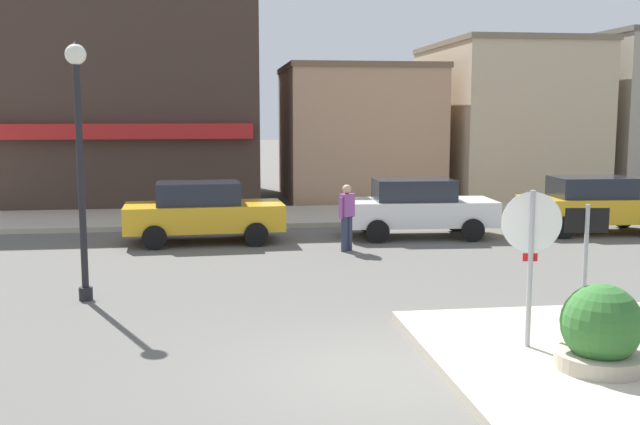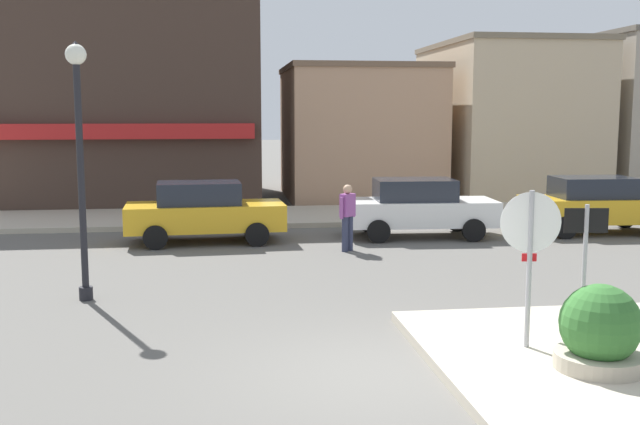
{
  "view_description": "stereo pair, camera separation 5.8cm",
  "coord_description": "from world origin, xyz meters",
  "px_view_note": "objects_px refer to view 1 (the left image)",
  "views": [
    {
      "loc": [
        -2.15,
        -8.98,
        3.34
      ],
      "look_at": [
        -0.3,
        4.5,
        1.5
      ],
      "focal_mm": 42.0,
      "sensor_mm": 36.0,
      "label": 1
    },
    {
      "loc": [
        -2.1,
        -8.99,
        3.34
      ],
      "look_at": [
        -0.3,
        4.5,
        1.5
      ],
      "focal_mm": 42.0,
      "sensor_mm": 36.0,
      "label": 2
    }
  ],
  "objects_px": {
    "stop_sign": "(531,248)",
    "one_way_sign": "(585,260)",
    "parked_car_nearest": "(203,211)",
    "lamp_post": "(79,134)",
    "parked_car_second": "(417,207)",
    "parked_car_third": "(595,204)",
    "planter": "(601,336)",
    "pedestrian_crossing_near": "(347,215)"
  },
  "relations": [
    {
      "from": "stop_sign",
      "to": "one_way_sign",
      "type": "height_order",
      "value": "stop_sign"
    },
    {
      "from": "stop_sign",
      "to": "parked_car_nearest",
      "type": "height_order",
      "value": "stop_sign"
    },
    {
      "from": "one_way_sign",
      "to": "lamp_post",
      "type": "xyz_separation_m",
      "value": [
        -7.31,
        4.05,
        1.63
      ]
    },
    {
      "from": "parked_car_nearest",
      "to": "parked_car_second",
      "type": "bearing_deg",
      "value": 0.72
    },
    {
      "from": "parked_car_third",
      "to": "one_way_sign",
      "type": "bearing_deg",
      "value": -118.6
    },
    {
      "from": "stop_sign",
      "to": "parked_car_second",
      "type": "height_order",
      "value": "stop_sign"
    },
    {
      "from": "planter",
      "to": "parked_car_nearest",
      "type": "relative_size",
      "value": 0.3
    },
    {
      "from": "parked_car_nearest",
      "to": "parked_car_second",
      "type": "xyz_separation_m",
      "value": [
        5.67,
        0.07,
        0.0
      ]
    },
    {
      "from": "one_way_sign",
      "to": "planter",
      "type": "relative_size",
      "value": 1.71
    },
    {
      "from": "pedestrian_crossing_near",
      "to": "parked_car_second",
      "type": "bearing_deg",
      "value": 38.53
    },
    {
      "from": "lamp_post",
      "to": "stop_sign",
      "type": "bearing_deg",
      "value": -31.71
    },
    {
      "from": "parked_car_nearest",
      "to": "one_way_sign",
      "type": "bearing_deg",
      "value": -61.44
    },
    {
      "from": "parked_car_nearest",
      "to": "pedestrian_crossing_near",
      "type": "xyz_separation_m",
      "value": [
        3.45,
        -1.7,
        0.06
      ]
    },
    {
      "from": "stop_sign",
      "to": "lamp_post",
      "type": "relative_size",
      "value": 0.51
    },
    {
      "from": "pedestrian_crossing_near",
      "to": "planter",
      "type": "bearing_deg",
      "value": -79.73
    },
    {
      "from": "parked_car_nearest",
      "to": "parked_car_third",
      "type": "distance_m",
      "value": 10.69
    },
    {
      "from": "parked_car_nearest",
      "to": "parked_car_third",
      "type": "height_order",
      "value": "same"
    },
    {
      "from": "parked_car_third",
      "to": "pedestrian_crossing_near",
      "type": "bearing_deg",
      "value": -166.54
    },
    {
      "from": "stop_sign",
      "to": "lamp_post",
      "type": "distance_m",
      "value": 7.81
    },
    {
      "from": "stop_sign",
      "to": "parked_car_nearest",
      "type": "xyz_separation_m",
      "value": [
        -4.55,
        9.78,
        -0.71
      ]
    },
    {
      "from": "parked_car_third",
      "to": "lamp_post",
      "type": "bearing_deg",
      "value": -155.47
    },
    {
      "from": "stop_sign",
      "to": "pedestrian_crossing_near",
      "type": "bearing_deg",
      "value": 97.78
    },
    {
      "from": "stop_sign",
      "to": "one_way_sign",
      "type": "distance_m",
      "value": 0.8
    },
    {
      "from": "one_way_sign",
      "to": "parked_car_second",
      "type": "height_order",
      "value": "one_way_sign"
    },
    {
      "from": "lamp_post",
      "to": "parked_car_nearest",
      "type": "bearing_deg",
      "value": 71.02
    },
    {
      "from": "stop_sign",
      "to": "one_way_sign",
      "type": "relative_size",
      "value": 1.1
    },
    {
      "from": "stop_sign",
      "to": "parked_car_nearest",
      "type": "bearing_deg",
      "value": 114.95
    },
    {
      "from": "pedestrian_crossing_near",
      "to": "parked_car_third",
      "type": "bearing_deg",
      "value": 13.46
    },
    {
      "from": "parked_car_nearest",
      "to": "lamp_post",
      "type": "bearing_deg",
      "value": -108.98
    },
    {
      "from": "stop_sign",
      "to": "parked_car_nearest",
      "type": "relative_size",
      "value": 0.56
    },
    {
      "from": "parked_car_second",
      "to": "parked_car_nearest",
      "type": "bearing_deg",
      "value": -179.28
    },
    {
      "from": "lamp_post",
      "to": "parked_car_second",
      "type": "relative_size",
      "value": 1.11
    },
    {
      "from": "stop_sign",
      "to": "planter",
      "type": "relative_size",
      "value": 1.88
    },
    {
      "from": "one_way_sign",
      "to": "parked_car_nearest",
      "type": "bearing_deg",
      "value": 118.56
    },
    {
      "from": "planter",
      "to": "parked_car_nearest",
      "type": "xyz_separation_m",
      "value": [
        -5.09,
        10.75,
        0.25
      ]
    },
    {
      "from": "parked_car_nearest",
      "to": "parked_car_second",
      "type": "relative_size",
      "value": 1.0
    },
    {
      "from": "planter",
      "to": "stop_sign",
      "type": "bearing_deg",
      "value": 118.97
    },
    {
      "from": "planter",
      "to": "parked_car_third",
      "type": "bearing_deg",
      "value": 62.52
    },
    {
      "from": "parked_car_second",
      "to": "parked_car_third",
      "type": "xyz_separation_m",
      "value": [
        5.02,
        -0.04,
        0.0
      ]
    },
    {
      "from": "planter",
      "to": "pedestrian_crossing_near",
      "type": "height_order",
      "value": "pedestrian_crossing_near"
    },
    {
      "from": "one_way_sign",
      "to": "pedestrian_crossing_near",
      "type": "xyz_separation_m",
      "value": [
        -1.89,
        8.1,
        -0.46
      ]
    },
    {
      "from": "one_way_sign",
      "to": "lamp_post",
      "type": "distance_m",
      "value": 8.51
    }
  ]
}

